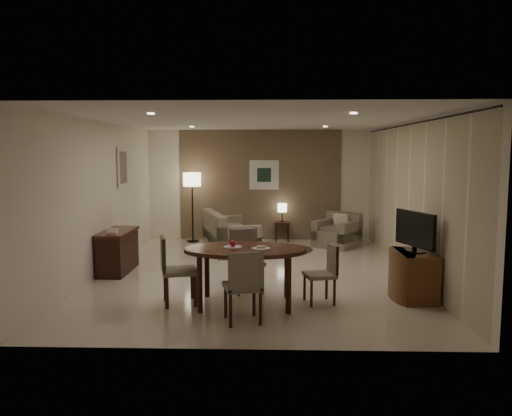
{
  "coord_description": "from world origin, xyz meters",
  "views": [
    {
      "loc": [
        0.27,
        -8.77,
        2.16
      ],
      "look_at": [
        0.0,
        0.2,
        1.15
      ],
      "focal_mm": 35.0,
      "sensor_mm": 36.0,
      "label": 1
    }
  ],
  "objects_px": {
    "side_table": "(282,231)",
    "chair_far": "(247,261)",
    "dining_table": "(245,277)",
    "chair_near": "(243,286)",
    "console_desk": "(118,251)",
    "chair_right": "(319,274)",
    "armchair": "(337,230)",
    "chair_left": "(180,270)",
    "sofa": "(231,232)",
    "floor_lamp": "(192,207)",
    "tv_cabinet": "(415,275)"
  },
  "relations": [
    {
      "from": "chair_near",
      "to": "sofa",
      "type": "xyz_separation_m",
      "value": [
        -0.52,
        4.56,
        -0.04
      ]
    },
    {
      "from": "chair_near",
      "to": "sofa",
      "type": "bearing_deg",
      "value": -97.7
    },
    {
      "from": "tv_cabinet",
      "to": "chair_near",
      "type": "xyz_separation_m",
      "value": [
        -2.49,
        -1.09,
        0.12
      ]
    },
    {
      "from": "tv_cabinet",
      "to": "chair_near",
      "type": "bearing_deg",
      "value": -156.29
    },
    {
      "from": "armchair",
      "to": "side_table",
      "type": "relative_size",
      "value": 1.87
    },
    {
      "from": "chair_far",
      "to": "chair_right",
      "type": "bearing_deg",
      "value": -46.14
    },
    {
      "from": "dining_table",
      "to": "side_table",
      "type": "height_order",
      "value": "dining_table"
    },
    {
      "from": "side_table",
      "to": "armchair",
      "type": "bearing_deg",
      "value": -31.2
    },
    {
      "from": "chair_far",
      "to": "side_table",
      "type": "distance_m",
      "value": 4.52
    },
    {
      "from": "sofa",
      "to": "side_table",
      "type": "distance_m",
      "value": 1.74
    },
    {
      "from": "dining_table",
      "to": "sofa",
      "type": "bearing_deg",
      "value": 97.77
    },
    {
      "from": "side_table",
      "to": "chair_far",
      "type": "bearing_deg",
      "value": -98.11
    },
    {
      "from": "console_desk",
      "to": "armchair",
      "type": "bearing_deg",
      "value": 30.45
    },
    {
      "from": "chair_far",
      "to": "console_desk",
      "type": "bearing_deg",
      "value": 134.36
    },
    {
      "from": "chair_near",
      "to": "chair_left",
      "type": "bearing_deg",
      "value": -52.31
    },
    {
      "from": "chair_near",
      "to": "armchair",
      "type": "relative_size",
      "value": 1.09
    },
    {
      "from": "chair_far",
      "to": "armchair",
      "type": "distance_m",
      "value": 4.16
    },
    {
      "from": "chair_right",
      "to": "side_table",
      "type": "xyz_separation_m",
      "value": [
        -0.42,
        5.01,
        -0.19
      ]
    },
    {
      "from": "dining_table",
      "to": "sofa",
      "type": "height_order",
      "value": "sofa"
    },
    {
      "from": "console_desk",
      "to": "chair_far",
      "type": "distance_m",
      "value": 2.69
    },
    {
      "from": "dining_table",
      "to": "chair_left",
      "type": "xyz_separation_m",
      "value": [
        -0.94,
        0.02,
        0.08
      ]
    },
    {
      "from": "console_desk",
      "to": "dining_table",
      "type": "bearing_deg",
      "value": -38.01
    },
    {
      "from": "chair_far",
      "to": "armchair",
      "type": "height_order",
      "value": "chair_far"
    },
    {
      "from": "dining_table",
      "to": "floor_lamp",
      "type": "distance_m",
      "value": 5.2
    },
    {
      "from": "tv_cabinet",
      "to": "armchair",
      "type": "xyz_separation_m",
      "value": [
        -0.63,
        4.01,
        0.04
      ]
    },
    {
      "from": "sofa",
      "to": "side_table",
      "type": "bearing_deg",
      "value": -59.49
    },
    {
      "from": "chair_far",
      "to": "sofa",
      "type": "bearing_deg",
      "value": 80.49
    },
    {
      "from": "console_desk",
      "to": "side_table",
      "type": "distance_m",
      "value": 4.45
    },
    {
      "from": "armchair",
      "to": "floor_lamp",
      "type": "bearing_deg",
      "value": -150.74
    },
    {
      "from": "tv_cabinet",
      "to": "dining_table",
      "type": "relative_size",
      "value": 0.52
    },
    {
      "from": "console_desk",
      "to": "chair_right",
      "type": "distance_m",
      "value": 3.88
    },
    {
      "from": "dining_table",
      "to": "chair_right",
      "type": "distance_m",
      "value": 1.06
    },
    {
      "from": "armchair",
      "to": "side_table",
      "type": "bearing_deg",
      "value": -172.44
    },
    {
      "from": "armchair",
      "to": "chair_left",
      "type": "bearing_deg",
      "value": -83.91
    },
    {
      "from": "chair_far",
      "to": "tv_cabinet",
      "type": "bearing_deg",
      "value": -25.3
    },
    {
      "from": "sofa",
      "to": "chair_right",
      "type": "bearing_deg",
      "value": -174.55
    },
    {
      "from": "chair_far",
      "to": "side_table",
      "type": "height_order",
      "value": "chair_far"
    },
    {
      "from": "dining_table",
      "to": "chair_right",
      "type": "height_order",
      "value": "chair_right"
    },
    {
      "from": "chair_near",
      "to": "chair_right",
      "type": "relative_size",
      "value": 1.12
    },
    {
      "from": "chair_left",
      "to": "floor_lamp",
      "type": "distance_m",
      "value": 4.98
    },
    {
      "from": "chair_right",
      "to": "armchair",
      "type": "bearing_deg",
      "value": 156.53
    },
    {
      "from": "dining_table",
      "to": "chair_near",
      "type": "bearing_deg",
      "value": -90.03
    },
    {
      "from": "floor_lamp",
      "to": "sofa",
      "type": "bearing_deg",
      "value": -47.73
    },
    {
      "from": "console_desk",
      "to": "chair_far",
      "type": "bearing_deg",
      "value": -26.87
    },
    {
      "from": "chair_left",
      "to": "chair_near",
      "type": "bearing_deg",
      "value": -143.42
    },
    {
      "from": "chair_near",
      "to": "floor_lamp",
      "type": "relative_size",
      "value": 0.57
    },
    {
      "from": "tv_cabinet",
      "to": "floor_lamp",
      "type": "distance_m",
      "value": 6.11
    },
    {
      "from": "chair_near",
      "to": "chair_right",
      "type": "xyz_separation_m",
      "value": [
        1.05,
        0.83,
        -0.05
      ]
    },
    {
      "from": "chair_left",
      "to": "chair_right",
      "type": "distance_m",
      "value": 2.0
    },
    {
      "from": "console_desk",
      "to": "tv_cabinet",
      "type": "relative_size",
      "value": 1.33
    }
  ]
}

